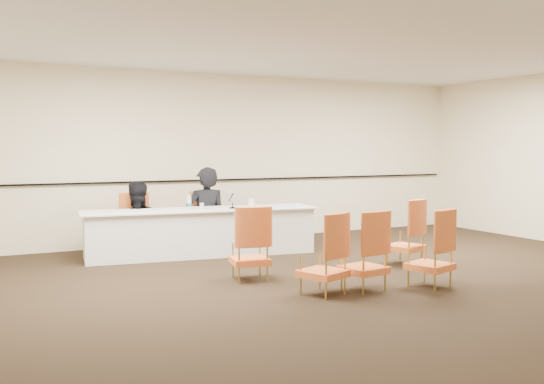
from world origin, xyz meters
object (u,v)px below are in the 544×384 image
Objects in this scene: water_bottle at (189,202)px; microphone at (232,200)px; coffee_cup at (252,204)px; aud_chair_back_right at (430,248)px; panel_table at (201,232)px; panelist_main at (206,223)px; panelist_main_chair at (206,221)px; drinking_glass at (202,206)px; panelist_second at (136,232)px; aud_chair_back_mid at (363,250)px; panelist_second_chair at (136,223)px; aud_chair_back_left at (323,254)px; aud_chair_front_left at (250,243)px; aud_chair_front_right at (405,232)px.

microphone is at bearing -16.32° from water_bottle.
aud_chair_back_right is at bearing -72.41° from coffee_cup.
panel_table is 0.59m from panelist_main.
drinking_glass is at bearing -108.87° from panelist_main_chair.
panelist_second is 1.69× the size of aud_chair_back_right.
panel_table is 3.20m from aud_chair_back_mid.
drinking_glass is at bearing 69.94° from panelist_main.
panelist_second_chair and aud_chair_back_right have the same top height.
panelist_second reaches higher than microphone.
panel_table is 3.70m from aud_chair_back_right.
aud_chair_back_left is at bearing -80.14° from water_bottle.
aud_chair_front_left and aud_chair_back_right have the same top height.
aud_chair_front_right is at bearing 8.74° from aud_chair_front_left.
panelist_second_chair is (-1.14, 0.15, 0.00)m from panelist_main_chair.
water_bottle reaches higher than aud_chair_front_left.
panel_table is at bearing -110.62° from panelist_main_chair.
panelist_second is 0.13m from panelist_second_chair.
panelist_second is 1.69× the size of aud_chair_front_right.
panelist_main_chair is at bearing 69.91° from aud_chair_back_left.
panelist_main reaches higher than aud_chair_back_mid.
aud_chair_back_mid is at bearing -38.33° from aud_chair_front_left.
coffee_cup is at bearing 111.69° from aud_chair_front_right.
microphone is at bearing 149.04° from panelist_second.
panelist_second_chair is 1.00m from water_bottle.
panelist_main_chair is 2.50m from aud_chair_front_left.
coffee_cup is (0.30, -0.07, -0.07)m from microphone.
panelist_second is at bearing 105.92° from aud_chair_back_right.
aud_chair_front_right reaches higher than coffee_cup.
panelist_main_chair is 6.61× the size of coffee_cup.
panelist_second is (-0.86, 0.67, -0.02)m from panel_table.
panelist_main_chair is 0.95m from coffee_cup.
aud_chair_back_right is at bearing -25.57° from aud_chair_front_left.
microphone is 1.18× the size of water_bottle.
panelist_second_chair and aud_chair_back_left have the same top height.
aud_chair_back_left is at bearing -83.23° from drinking_glass.
panelist_second_chair is (-0.86, 0.67, 0.11)m from panel_table.
panelist_main is at bearing 93.56° from aud_chair_back_right.
panelist_second is 1.69× the size of aud_chair_back_left.
aud_chair_back_right is (1.26, -3.11, -0.39)m from microphone.
aud_chair_back_left is (-1.99, -1.00, 0.00)m from aud_chair_front_right.
aud_chair_front_left is 1.00× the size of aud_chair_back_mid.
panelist_main_chair is 1.00× the size of aud_chair_back_left.
drinking_glass is 3.67m from aud_chair_back_right.
coffee_cup is (1.62, -0.90, 0.46)m from panelist_second.
microphone is 0.29× the size of aud_chair_front_left.
aud_chair_back_mid is at bearing -70.76° from water_bottle.
panelist_main_chair reaches higher than panel_table.
coffee_cup is at bearing 83.04° from aud_chair_back_mid.
aud_chair_front_right is at bearing 45.95° from aud_chair_back_right.
panel_table is at bearing -30.10° from panelist_second_chair.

